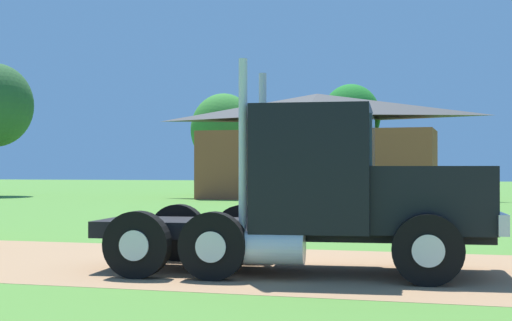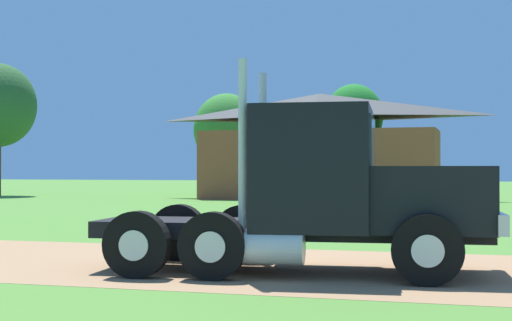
% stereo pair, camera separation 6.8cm
% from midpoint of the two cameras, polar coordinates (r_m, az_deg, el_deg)
% --- Properties ---
extents(ground_plane, '(200.00, 200.00, 0.00)m').
position_cam_midpoint_polar(ground_plane, '(13.78, 1.01, -7.95)').
color(ground_plane, '#4E8131').
extents(dirt_track, '(120.00, 6.10, 0.01)m').
position_cam_midpoint_polar(dirt_track, '(13.78, 1.01, -7.94)').
color(dirt_track, '#A27954').
rests_on(dirt_track, ground_plane).
extents(truck_foreground_white, '(6.91, 3.22, 3.52)m').
position_cam_midpoint_polar(truck_foreground_white, '(12.92, 5.52, -2.50)').
color(truck_foreground_white, black).
rests_on(truck_foreground_white, ground_plane).
extents(shed_building, '(14.18, 5.46, 6.17)m').
position_cam_midpoint_polar(shed_building, '(44.64, 4.56, 0.93)').
color(shed_building, brown).
rests_on(shed_building, ground_plane).
extents(tree_mid, '(4.65, 4.65, 7.09)m').
position_cam_midpoint_polar(tree_mid, '(53.77, -2.47, 2.30)').
color(tree_mid, '#513823').
rests_on(tree_mid, ground_plane).
extents(tree_right, '(3.58, 3.58, 6.95)m').
position_cam_midpoint_polar(tree_right, '(46.94, 7.08, 3.25)').
color(tree_right, '#513823').
rests_on(tree_right, ground_plane).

